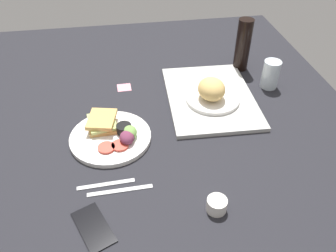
# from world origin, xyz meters

# --- Properties ---
(ground_plane) EXTENTS (1.90, 1.50, 0.03)m
(ground_plane) POSITION_xyz_m (0.00, 0.00, -0.01)
(ground_plane) COLOR black
(serving_tray) EXTENTS (0.46, 0.35, 0.02)m
(serving_tray) POSITION_xyz_m (-0.17, 0.23, 0.01)
(serving_tray) COLOR #B2B2AD
(serving_tray) RESTS_ON ground_plane
(bread_plate_near) EXTENTS (0.21, 0.21, 0.09)m
(bread_plate_near) POSITION_xyz_m (-0.13, 0.22, 0.05)
(bread_plate_near) COLOR white
(bread_plate_near) RESTS_ON serving_tray
(plate_with_salad) EXTENTS (0.27, 0.27, 0.05)m
(plate_with_salad) POSITION_xyz_m (0.00, -0.16, 0.02)
(plate_with_salad) COLOR white
(plate_with_salad) RESTS_ON ground_plane
(drinking_glass) EXTENTS (0.07, 0.07, 0.12)m
(drinking_glass) POSITION_xyz_m (-0.22, 0.49, 0.06)
(drinking_glass) COLOR silver
(drinking_glass) RESTS_ON ground_plane
(soda_bottle) EXTENTS (0.06, 0.06, 0.23)m
(soda_bottle) POSITION_xyz_m (-0.38, 0.42, 0.11)
(soda_bottle) COLOR black
(soda_bottle) RESTS_ON ground_plane
(espresso_cup) EXTENTS (0.06, 0.06, 0.04)m
(espresso_cup) POSITION_xyz_m (0.35, 0.11, 0.02)
(espresso_cup) COLOR silver
(espresso_cup) RESTS_ON ground_plane
(fork) EXTENTS (0.02, 0.17, 0.01)m
(fork) POSITION_xyz_m (0.21, -0.19, 0.00)
(fork) COLOR #B7B7BC
(fork) RESTS_ON ground_plane
(knife) EXTENTS (0.02, 0.19, 0.01)m
(knife) POSITION_xyz_m (0.24, -0.15, 0.00)
(knife) COLOR #B7B7BC
(knife) RESTS_ON ground_plane
(cell_phone) EXTENTS (0.16, 0.12, 0.01)m
(cell_phone) POSITION_xyz_m (0.35, -0.22, 0.00)
(cell_phone) COLOR black
(cell_phone) RESTS_ON ground_plane
(sticky_note) EXTENTS (0.06, 0.06, 0.00)m
(sticky_note) POSITION_xyz_m (-0.30, -0.10, 0.00)
(sticky_note) COLOR pink
(sticky_note) RESTS_ON ground_plane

